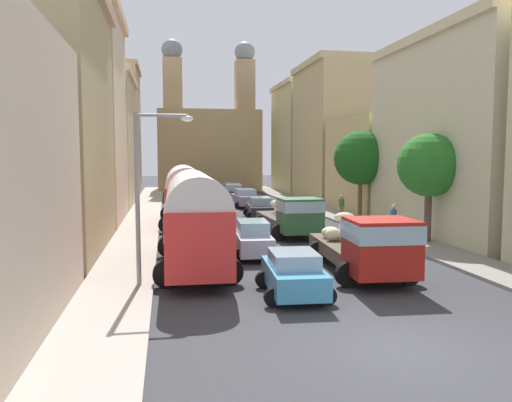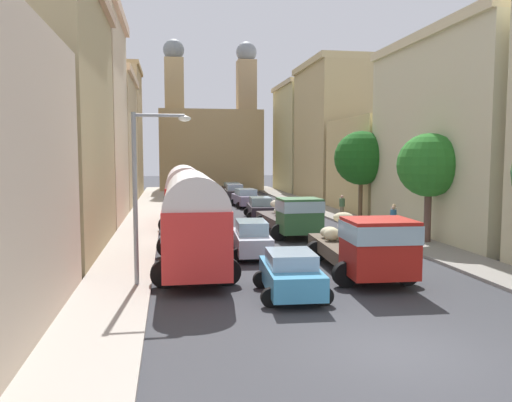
{
  "view_description": "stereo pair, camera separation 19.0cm",
  "coord_description": "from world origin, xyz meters",
  "px_view_note": "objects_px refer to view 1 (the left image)",
  "views": [
    {
      "loc": [
        -5.49,
        -11.08,
        4.67
      ],
      "look_at": [
        0.0,
        20.56,
        1.77
      ],
      "focal_mm": 36.15,
      "sensor_mm": 36.0,
      "label": 1
    },
    {
      "loc": [
        -5.3,
        -11.11,
        4.67
      ],
      "look_at": [
        0.0,
        20.56,
        1.77
      ],
      "focal_mm": 36.15,
      "sensor_mm": 36.0,
      "label": 2
    }
  ],
  "objects_px": {
    "car_1": "(245,198)",
    "pedestrian_0": "(342,206)",
    "parked_bus_1": "(185,193)",
    "streetlamp_near": "(146,182)",
    "cargo_truck_0": "(366,244)",
    "car_5": "(253,239)",
    "cargo_truck_1": "(292,216)",
    "car_0": "(260,208)",
    "car_7": "(204,192)",
    "car_4": "(294,274)",
    "parked_bus_0": "(195,216)",
    "pedestrian_1": "(394,217)",
    "car_6": "(207,197)",
    "pedestrian_3": "(393,219)",
    "car_2": "(233,192)",
    "car_3": "(230,189)"
  },
  "relations": [
    {
      "from": "car_1",
      "to": "cargo_truck_0",
      "type": "bearing_deg",
      "value": -88.75
    },
    {
      "from": "parked_bus_0",
      "to": "car_4",
      "type": "height_order",
      "value": "parked_bus_0"
    },
    {
      "from": "car_7",
      "to": "streetlamp_near",
      "type": "height_order",
      "value": "streetlamp_near"
    },
    {
      "from": "cargo_truck_0",
      "to": "pedestrian_3",
      "type": "xyz_separation_m",
      "value": [
        5.28,
        9.05,
        -0.26
      ]
    },
    {
      "from": "parked_bus_0",
      "to": "cargo_truck_1",
      "type": "bearing_deg",
      "value": 52.08
    },
    {
      "from": "car_7",
      "to": "streetlamp_near",
      "type": "distance_m",
      "value": 36.37
    },
    {
      "from": "car_3",
      "to": "car_7",
      "type": "distance_m",
      "value": 5.44
    },
    {
      "from": "car_7",
      "to": "pedestrian_1",
      "type": "bearing_deg",
      "value": -71.08
    },
    {
      "from": "car_5",
      "to": "car_7",
      "type": "relative_size",
      "value": 0.96
    },
    {
      "from": "car_2",
      "to": "car_0",
      "type": "bearing_deg",
      "value": -89.79
    },
    {
      "from": "car_7",
      "to": "cargo_truck_0",
      "type": "bearing_deg",
      "value": -84.29
    },
    {
      "from": "car_3",
      "to": "cargo_truck_0",
      "type": "bearing_deg",
      "value": -89.6
    },
    {
      "from": "pedestrian_3",
      "to": "cargo_truck_1",
      "type": "bearing_deg",
      "value": 169.86
    },
    {
      "from": "car_6",
      "to": "car_4",
      "type": "bearing_deg",
      "value": -89.34
    },
    {
      "from": "car_1",
      "to": "pedestrian_0",
      "type": "xyz_separation_m",
      "value": [
        5.31,
        -10.57,
        0.21
      ]
    },
    {
      "from": "cargo_truck_1",
      "to": "pedestrian_3",
      "type": "relative_size",
      "value": 4.06
    },
    {
      "from": "car_1",
      "to": "car_4",
      "type": "relative_size",
      "value": 1.18
    },
    {
      "from": "car_4",
      "to": "car_6",
      "type": "relative_size",
      "value": 0.84
    },
    {
      "from": "cargo_truck_1",
      "to": "car_6",
      "type": "relative_size",
      "value": 1.62
    },
    {
      "from": "cargo_truck_0",
      "to": "cargo_truck_1",
      "type": "bearing_deg",
      "value": 92.38
    },
    {
      "from": "cargo_truck_1",
      "to": "car_0",
      "type": "xyz_separation_m",
      "value": [
        -0.24,
        8.9,
        -0.42
      ]
    },
    {
      "from": "parked_bus_1",
      "to": "car_2",
      "type": "height_order",
      "value": "parked_bus_1"
    },
    {
      "from": "parked_bus_1",
      "to": "pedestrian_1",
      "type": "relative_size",
      "value": 4.94
    },
    {
      "from": "car_4",
      "to": "pedestrian_3",
      "type": "height_order",
      "value": "pedestrian_3"
    },
    {
      "from": "cargo_truck_1",
      "to": "pedestrian_1",
      "type": "bearing_deg",
      "value": -6.47
    },
    {
      "from": "car_6",
      "to": "car_7",
      "type": "distance_m",
      "value": 6.08
    },
    {
      "from": "car_0",
      "to": "streetlamp_near",
      "type": "distance_m",
      "value": 20.75
    },
    {
      "from": "car_6",
      "to": "cargo_truck_1",
      "type": "bearing_deg",
      "value": -80.49
    },
    {
      "from": "car_3",
      "to": "pedestrian_1",
      "type": "xyz_separation_m",
      "value": [
        5.74,
        -30.71,
        0.29
      ]
    },
    {
      "from": "car_1",
      "to": "pedestrian_0",
      "type": "height_order",
      "value": "pedestrian_0"
    },
    {
      "from": "car_0",
      "to": "streetlamp_near",
      "type": "height_order",
      "value": "streetlamp_near"
    },
    {
      "from": "car_2",
      "to": "parked_bus_0",
      "type": "bearing_deg",
      "value": -100.1
    },
    {
      "from": "pedestrian_0",
      "to": "car_5",
      "type": "bearing_deg",
      "value": -125.82
    },
    {
      "from": "cargo_truck_0",
      "to": "car_1",
      "type": "bearing_deg",
      "value": 91.25
    },
    {
      "from": "parked_bus_0",
      "to": "pedestrian_0",
      "type": "distance_m",
      "value": 17.74
    },
    {
      "from": "parked_bus_0",
      "to": "pedestrian_1",
      "type": "bearing_deg",
      "value": 30.4
    },
    {
      "from": "car_5",
      "to": "pedestrian_1",
      "type": "bearing_deg",
      "value": 26.92
    },
    {
      "from": "parked_bus_0",
      "to": "car_4",
      "type": "distance_m",
      "value": 5.64
    },
    {
      "from": "parked_bus_1",
      "to": "cargo_truck_0",
      "type": "height_order",
      "value": "parked_bus_1"
    },
    {
      "from": "car_5",
      "to": "streetlamp_near",
      "type": "height_order",
      "value": "streetlamp_near"
    },
    {
      "from": "parked_bus_1",
      "to": "streetlamp_near",
      "type": "relative_size",
      "value": 1.49
    },
    {
      "from": "parked_bus_0",
      "to": "car_6",
      "type": "relative_size",
      "value": 2.01
    },
    {
      "from": "car_2",
      "to": "car_4",
      "type": "relative_size",
      "value": 1.09
    },
    {
      "from": "cargo_truck_1",
      "to": "parked_bus_0",
      "type": "bearing_deg",
      "value": -127.92
    },
    {
      "from": "cargo_truck_0",
      "to": "car_7",
      "type": "xyz_separation_m",
      "value": [
        -3.58,
        35.8,
        -0.49
      ]
    },
    {
      "from": "parked_bus_1",
      "to": "streetlamp_near",
      "type": "distance_m",
      "value": 15.83
    },
    {
      "from": "car_4",
      "to": "pedestrian_1",
      "type": "xyz_separation_m",
      "value": [
        8.81,
        11.49,
        0.3
      ]
    },
    {
      "from": "car_7",
      "to": "pedestrian_0",
      "type": "relative_size",
      "value": 2.4
    },
    {
      "from": "parked_bus_0",
      "to": "car_1",
      "type": "bearing_deg",
      "value": 76.75
    },
    {
      "from": "cargo_truck_0",
      "to": "car_0",
      "type": "distance_m",
      "value": 18.99
    }
  ]
}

